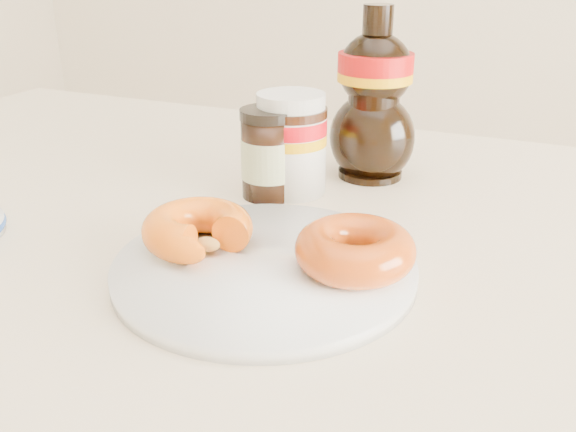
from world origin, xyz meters
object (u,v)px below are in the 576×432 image
at_px(donut_whole, 355,249).
at_px(nutella_jar, 291,140).
at_px(syrup_bottle, 374,95).
at_px(plate, 265,267).
at_px(dark_jar, 269,154).
at_px(donut_bitten, 198,229).
at_px(dining_table, 260,315).

relative_size(donut_whole, nutella_jar, 0.89).
bearing_deg(syrup_bottle, nutella_jar, -128.44).
bearing_deg(syrup_bottle, donut_whole, -75.89).
bearing_deg(donut_whole, nutella_jar, 127.31).
relative_size(donut_whole, syrup_bottle, 0.50).
relative_size(plate, syrup_bottle, 1.29).
distance_m(donut_whole, nutella_jar, 0.22).
bearing_deg(dark_jar, nutella_jar, 54.09).
relative_size(donut_bitten, syrup_bottle, 0.49).
relative_size(dining_table, plate, 5.41).
bearing_deg(donut_whole, plate, -166.57).
bearing_deg(nutella_jar, plate, -72.95).
height_order(donut_whole, nutella_jar, nutella_jar).
bearing_deg(plate, dining_table, 120.31).
bearing_deg(donut_bitten, donut_whole, -0.59).
xyz_separation_m(nutella_jar, dark_jar, (-0.02, -0.02, -0.01)).
distance_m(donut_bitten, donut_whole, 0.14).
bearing_deg(dining_table, donut_whole, -20.73).
relative_size(dining_table, nutella_jar, 12.42).
bearing_deg(nutella_jar, dark_jar, -125.91).
bearing_deg(plate, dark_jar, 114.02).
bearing_deg(donut_bitten, dark_jar, 86.29).
distance_m(donut_bitten, nutella_jar, 0.19).
relative_size(donut_bitten, dark_jar, 0.99).
height_order(plate, donut_whole, donut_whole).
bearing_deg(nutella_jar, donut_whole, -52.69).
distance_m(plate, nutella_jar, 0.21).
bearing_deg(plate, donut_whole, 13.43).
xyz_separation_m(donut_bitten, dark_jar, (-0.01, 0.17, 0.02)).
height_order(donut_whole, dark_jar, dark_jar).
xyz_separation_m(donut_bitten, donut_whole, (0.14, 0.02, 0.00)).
height_order(donut_whole, syrup_bottle, syrup_bottle).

